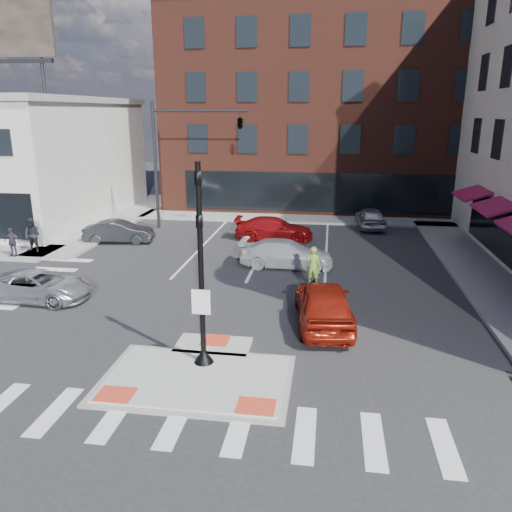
% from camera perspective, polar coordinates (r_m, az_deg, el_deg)
% --- Properties ---
extents(ground, '(120.00, 120.00, 0.00)m').
position_cam_1_polar(ground, '(15.18, -6.33, -13.04)').
color(ground, '#28282B').
rests_on(ground, ground).
extents(refuge_island, '(5.40, 4.65, 0.13)m').
position_cam_1_polar(refuge_island, '(14.94, -6.59, -13.34)').
color(refuge_island, gray).
rests_on(refuge_island, ground).
extents(sidewalk_nw, '(23.50, 20.50, 0.15)m').
position_cam_1_polar(sidewalk_nw, '(35.40, -26.83, 2.54)').
color(sidewalk_nw, gray).
rests_on(sidewalk_nw, ground).
extents(sidewalk_e, '(3.00, 24.00, 0.15)m').
position_cam_1_polar(sidewalk_e, '(25.00, 24.91, -2.36)').
color(sidewalk_e, gray).
rests_on(sidewalk_e, ground).
extents(sidewalk_n, '(26.00, 3.00, 0.15)m').
position_cam_1_polar(sidewalk_n, '(35.54, 7.41, 4.21)').
color(sidewalk_n, gray).
rests_on(sidewalk_n, ground).
extents(building_n, '(24.40, 18.40, 15.50)m').
position_cam_1_polar(building_n, '(44.77, 8.09, 16.61)').
color(building_n, '#53241A').
rests_on(building_n, ground).
extents(building_far_left, '(10.00, 12.00, 10.00)m').
position_cam_1_polar(building_far_left, '(65.26, 1.86, 14.13)').
color(building_far_left, slate).
rests_on(building_far_left, ground).
extents(building_far_right, '(12.00, 12.00, 12.00)m').
position_cam_1_polar(building_far_right, '(67.01, 13.56, 14.62)').
color(building_far_right, brown).
rests_on(building_far_right, ground).
extents(signal_pole, '(0.60, 0.60, 5.98)m').
position_cam_1_polar(signal_pole, '(14.54, -6.23, -4.16)').
color(signal_pole, black).
rests_on(signal_pole, refuge_island).
extents(mast_arm_signal, '(6.10, 2.24, 8.00)m').
position_cam_1_polar(mast_arm_signal, '(31.59, -4.53, 14.03)').
color(mast_arm_signal, black).
rests_on(mast_arm_signal, ground).
extents(silver_suv, '(4.44, 2.21, 1.21)m').
position_cam_1_polar(silver_suv, '(22.04, -23.61, -3.13)').
color(silver_suv, '#B6B8BD').
rests_on(silver_suv, ground).
extents(red_sedan, '(2.44, 4.93, 1.62)m').
position_cam_1_polar(red_sedan, '(18.02, 7.75, -5.37)').
color(red_sedan, maroon).
rests_on(red_sedan, ground).
extents(white_pickup, '(4.60, 1.88, 1.33)m').
position_cam_1_polar(white_pickup, '(24.53, 3.48, 0.27)').
color(white_pickup, white).
rests_on(white_pickup, ground).
extents(bg_car_dark, '(4.11, 1.93, 1.30)m').
position_cam_1_polar(bg_car_dark, '(30.11, -15.39, 2.70)').
color(bg_car_dark, '#26272B').
rests_on(bg_car_dark, ground).
extents(bg_car_silver, '(2.01, 4.19, 1.38)m').
position_cam_1_polar(bg_car_silver, '(33.56, 12.91, 4.30)').
color(bg_car_silver, '#B6B9BE').
rests_on(bg_car_silver, ground).
extents(bg_car_red, '(4.65, 1.96, 1.34)m').
position_cam_1_polar(bg_car_red, '(29.72, 2.06, 3.15)').
color(bg_car_red, '#9A0E10').
rests_on(bg_car_red, ground).
extents(cyclist, '(0.90, 1.71, 2.09)m').
position_cam_1_polar(cyclist, '(20.89, 6.51, -2.57)').
color(cyclist, '#3F3F44').
rests_on(cyclist, ground).
extents(pedestrian_a, '(0.96, 0.79, 1.83)m').
position_cam_1_polar(pedestrian_a, '(29.04, -24.20, 2.19)').
color(pedestrian_a, black).
rests_on(pedestrian_a, sidewalk_nw).
extents(pedestrian_b, '(0.89, 0.38, 1.51)m').
position_cam_1_polar(pedestrian_b, '(28.66, -26.12, 1.46)').
color(pedestrian_b, '#38323E').
rests_on(pedestrian_b, sidewalk_nw).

